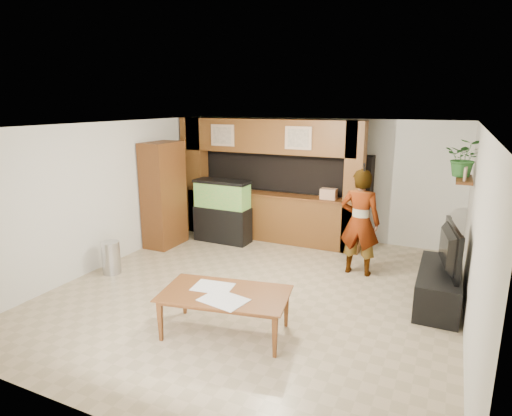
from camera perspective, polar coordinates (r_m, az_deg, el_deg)
The scene contains 21 objects.
floor at distance 7.00m, azimuth 0.16°, elevation -10.85°, with size 6.50×6.50×0.00m, color tan.
ceiling at distance 6.36m, azimuth 0.17°, elevation 10.93°, with size 6.50×6.50×0.00m, color white.
wall_back at distance 9.55m, azimuth 8.37°, elevation 3.93°, with size 6.00×6.00×0.00m, color beige.
wall_left at distance 8.25m, azimuth -19.14°, elevation 1.73°, with size 6.50×6.50×0.00m, color beige.
wall_right at distance 6.01m, azimuth 27.18°, elevation -3.43°, with size 6.50×6.50×0.00m, color beige.
partition at distance 9.29m, azimuth 1.65°, elevation 3.88°, with size 4.20×0.99×2.60m.
wall_clock at distance 8.86m, azimuth -14.82°, elevation 6.78°, with size 0.05×0.25×0.25m.
wall_shelf at distance 7.82m, azimuth 26.01°, elevation 3.44°, with size 0.25×0.90×0.04m, color #5F2E16.
pantry_cabinet at distance 9.02m, azimuth -12.20°, elevation 1.75°, with size 0.54×0.88×2.16m, color #5F2E16.
trash_can at distance 7.94m, azimuth -18.77°, elevation -6.28°, with size 0.32×0.32×0.58m, color #B2B2B7.
aquarium at distance 9.16m, azimuth -4.49°, elevation -0.51°, with size 1.21×0.45×1.34m.
tv_stand at distance 7.01m, azimuth 23.19°, elevation -9.61°, with size 0.59×1.61×0.54m, color black.
television at distance 6.80m, azimuth 23.68°, elevation -4.86°, with size 1.19×0.16×0.69m, color black.
photo_frame at distance 7.57m, azimuth 26.13°, elevation 4.11°, with size 0.03×0.16×0.22m, color tan.
potted_plant at distance 7.93m, azimuth 26.04°, elevation 6.04°, with size 0.57×0.49×0.63m, color #265C24.
person at distance 7.55m, azimuth 13.68°, elevation -1.86°, with size 0.68×0.45×1.86m, color #8E694E.
microphone at distance 7.19m, azimuth 14.25°, elevation 5.24°, with size 0.03×0.03×0.15m, color black.
dining_table at distance 5.67m, azimuth -4.22°, elevation -13.95°, with size 1.63×0.91×0.57m, color #5F2E16.
newspaper_a at distance 5.38m, azimuth -4.34°, elevation -12.12°, with size 0.55×0.40×0.01m, color silver.
newspaper_b at distance 5.73m, azimuth -5.76°, elevation -10.42°, with size 0.51×0.37×0.01m, color silver.
counter_box at distance 8.70m, azimuth 9.66°, elevation 1.87°, with size 0.32×0.21×0.21m, color tan.
Camera 1 is at (2.66, -5.77, 2.93)m, focal length 30.00 mm.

